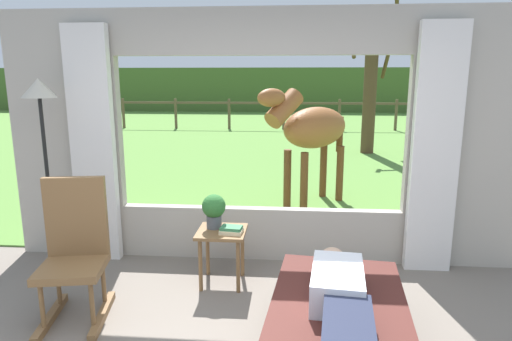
# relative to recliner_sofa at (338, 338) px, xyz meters

# --- Properties ---
(back_wall_with_window) EXTENTS (5.20, 0.12, 2.55)m
(back_wall_with_window) POSITION_rel_recliner_sofa_xyz_m (-0.65, 1.78, 1.03)
(back_wall_with_window) COLOR #ADA599
(back_wall_with_window) RESTS_ON ground_plane
(curtain_panel_left) EXTENTS (0.44, 0.10, 2.40)m
(curtain_panel_left) POSITION_rel_recliner_sofa_xyz_m (-2.34, 1.64, 0.98)
(curtain_panel_left) COLOR silver
(curtain_panel_left) RESTS_ON ground_plane
(curtain_panel_right) EXTENTS (0.44, 0.10, 2.40)m
(curtain_panel_right) POSITION_rel_recliner_sofa_xyz_m (1.04, 1.64, 0.98)
(curtain_panel_right) COLOR silver
(curtain_panel_right) RESTS_ON ground_plane
(outdoor_pasture_lawn) EXTENTS (36.00, 21.68, 0.02)m
(outdoor_pasture_lawn) POSITION_rel_recliner_sofa_xyz_m (-0.65, 12.68, -0.21)
(outdoor_pasture_lawn) COLOR #568438
(outdoor_pasture_lawn) RESTS_ON ground_plane
(distant_hill_ridge) EXTENTS (36.00, 2.00, 2.40)m
(distant_hill_ridge) POSITION_rel_recliner_sofa_xyz_m (-0.65, 22.52, 0.98)
(distant_hill_ridge) COLOR #44602A
(distant_hill_ridge) RESTS_ON ground_plane
(recliner_sofa) EXTENTS (1.07, 1.78, 0.42)m
(recliner_sofa) POSITION_rel_recliner_sofa_xyz_m (0.00, 0.00, 0.00)
(recliner_sofa) COLOR black
(recliner_sofa) RESTS_ON ground_plane
(reclining_person) EXTENTS (0.40, 1.44, 0.22)m
(reclining_person) POSITION_rel_recliner_sofa_xyz_m (-0.00, -0.05, 0.30)
(reclining_person) COLOR silver
(reclining_person) RESTS_ON recliner_sofa
(rocking_chair) EXTENTS (0.58, 0.75, 1.12)m
(rocking_chair) POSITION_rel_recliner_sofa_xyz_m (-2.02, 0.53, 0.33)
(rocking_chair) COLOR brown
(rocking_chair) RESTS_ON ground_plane
(side_table) EXTENTS (0.44, 0.44, 0.52)m
(side_table) POSITION_rel_recliner_sofa_xyz_m (-0.95, 1.16, 0.21)
(side_table) COLOR brown
(side_table) RESTS_ON ground_plane
(potted_plant) EXTENTS (0.22, 0.22, 0.32)m
(potted_plant) POSITION_rel_recliner_sofa_xyz_m (-1.03, 1.22, 0.48)
(potted_plant) COLOR #4C5156
(potted_plant) RESTS_ON side_table
(book_stack) EXTENTS (0.21, 0.17, 0.06)m
(book_stack) POSITION_rel_recliner_sofa_xyz_m (-0.85, 1.09, 0.33)
(book_stack) COLOR beige
(book_stack) RESTS_ON side_table
(floor_lamp_left) EXTENTS (0.32, 0.32, 1.88)m
(floor_lamp_left) POSITION_rel_recliner_sofa_xyz_m (-2.68, 1.35, 1.30)
(floor_lamp_left) COLOR black
(floor_lamp_left) RESTS_ON ground_plane
(horse) EXTENTS (1.47, 1.58, 1.73)m
(horse) POSITION_rel_recliner_sofa_xyz_m (-0.04, 3.78, 0.94)
(horse) COLOR brown
(horse) RESTS_ON outdoor_pasture_lawn
(pasture_tree) EXTENTS (1.32, 1.35, 3.78)m
(pasture_tree) POSITION_rel_recliner_sofa_xyz_m (1.57, 8.54, 1.52)
(pasture_tree) COLOR #4C3823
(pasture_tree) RESTS_ON outdoor_pasture_lawn
(pasture_fence_line) EXTENTS (16.10, 0.10, 1.10)m
(pasture_fence_line) POSITION_rel_recliner_sofa_xyz_m (-0.65, 13.45, 0.53)
(pasture_fence_line) COLOR brown
(pasture_fence_line) RESTS_ON outdoor_pasture_lawn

